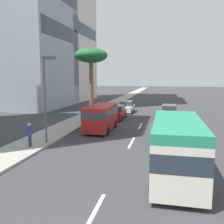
{
  "coord_description": "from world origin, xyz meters",
  "views": [
    {
      "loc": [
        -4.39,
        -2.45,
        4.97
      ],
      "look_at": [
        17.1,
        2.24,
        1.85
      ],
      "focal_mm": 39.64,
      "sensor_mm": 36.0,
      "label": 1
    }
  ],
  "objects_px": {
    "pedestrian_near_lamp": "(30,134)",
    "palm_tree": "(91,57)",
    "minibus_sixth": "(177,146)",
    "street_lamp": "(46,90)",
    "car_second": "(174,131)",
    "car_lead": "(116,113)",
    "van_fifth": "(101,116)",
    "car_third": "(126,107)",
    "car_fourth": "(169,112)"
  },
  "relations": [
    {
      "from": "van_fifth",
      "to": "minibus_sixth",
      "type": "bearing_deg",
      "value": 33.46
    },
    {
      "from": "car_second",
      "to": "street_lamp",
      "type": "relative_size",
      "value": 0.71
    },
    {
      "from": "car_third",
      "to": "pedestrian_near_lamp",
      "type": "relative_size",
      "value": 2.41
    },
    {
      "from": "car_second",
      "to": "street_lamp",
      "type": "xyz_separation_m",
      "value": [
        -3.25,
        9.18,
        3.32
      ]
    },
    {
      "from": "car_second",
      "to": "minibus_sixth",
      "type": "distance_m",
      "value": 7.47
    },
    {
      "from": "car_fourth",
      "to": "van_fifth",
      "type": "relative_size",
      "value": 0.8
    },
    {
      "from": "car_fourth",
      "to": "minibus_sixth",
      "type": "height_order",
      "value": "minibus_sixth"
    },
    {
      "from": "van_fifth",
      "to": "street_lamp",
      "type": "height_order",
      "value": "street_lamp"
    },
    {
      "from": "street_lamp",
      "to": "pedestrian_near_lamp",
      "type": "bearing_deg",
      "value": 148.43
    },
    {
      "from": "minibus_sixth",
      "to": "palm_tree",
      "type": "bearing_deg",
      "value": 27.7
    },
    {
      "from": "car_second",
      "to": "pedestrian_near_lamp",
      "type": "distance_m",
      "value": 10.89
    },
    {
      "from": "car_second",
      "to": "car_third",
      "type": "height_order",
      "value": "car_third"
    },
    {
      "from": "minibus_sixth",
      "to": "pedestrian_near_lamp",
      "type": "distance_m",
      "value": 10.24
    },
    {
      "from": "car_lead",
      "to": "palm_tree",
      "type": "height_order",
      "value": "palm_tree"
    },
    {
      "from": "car_second",
      "to": "van_fifth",
      "type": "bearing_deg",
      "value": 70.42
    },
    {
      "from": "pedestrian_near_lamp",
      "to": "street_lamp",
      "type": "bearing_deg",
      "value": 173.11
    },
    {
      "from": "van_fifth",
      "to": "pedestrian_near_lamp",
      "type": "bearing_deg",
      "value": -26.12
    },
    {
      "from": "car_third",
      "to": "van_fifth",
      "type": "distance_m",
      "value": 12.46
    },
    {
      "from": "minibus_sixth",
      "to": "street_lamp",
      "type": "bearing_deg",
      "value": 65.26
    },
    {
      "from": "van_fifth",
      "to": "car_fourth",
      "type": "bearing_deg",
      "value": 141.38
    },
    {
      "from": "van_fifth",
      "to": "pedestrian_near_lamp",
      "type": "distance_m",
      "value": 7.59
    },
    {
      "from": "car_lead",
      "to": "van_fifth",
      "type": "distance_m",
      "value": 6.72
    },
    {
      "from": "pedestrian_near_lamp",
      "to": "car_second",
      "type": "bearing_deg",
      "value": 138.89
    },
    {
      "from": "car_third",
      "to": "minibus_sixth",
      "type": "xyz_separation_m",
      "value": [
        -22.2,
        -6.01,
        0.84
      ]
    },
    {
      "from": "van_fifth",
      "to": "palm_tree",
      "type": "distance_m",
      "value": 12.64
    },
    {
      "from": "pedestrian_near_lamp",
      "to": "van_fifth",
      "type": "bearing_deg",
      "value": 178.56
    },
    {
      "from": "car_second",
      "to": "street_lamp",
      "type": "distance_m",
      "value": 10.29
    },
    {
      "from": "car_fourth",
      "to": "palm_tree",
      "type": "height_order",
      "value": "palm_tree"
    },
    {
      "from": "car_third",
      "to": "street_lamp",
      "type": "distance_m",
      "value": 18.58
    },
    {
      "from": "car_lead",
      "to": "car_second",
      "type": "relative_size",
      "value": 0.94
    },
    {
      "from": "car_lead",
      "to": "palm_tree",
      "type": "xyz_separation_m",
      "value": [
        3.52,
        4.14,
        6.84
      ]
    },
    {
      "from": "minibus_sixth",
      "to": "pedestrian_near_lamp",
      "type": "bearing_deg",
      "value": 73.21
    },
    {
      "from": "pedestrian_near_lamp",
      "to": "car_third",
      "type": "bearing_deg",
      "value": -166.43
    },
    {
      "from": "car_lead",
      "to": "van_fifth",
      "type": "relative_size",
      "value": 0.78
    },
    {
      "from": "car_lead",
      "to": "street_lamp",
      "type": "relative_size",
      "value": 0.67
    },
    {
      "from": "palm_tree",
      "to": "car_fourth",
      "type": "bearing_deg",
      "value": -102.96
    },
    {
      "from": "van_fifth",
      "to": "street_lamp",
      "type": "xyz_separation_m",
      "value": [
        -5.59,
        2.59,
        2.71
      ]
    },
    {
      "from": "car_lead",
      "to": "palm_tree",
      "type": "relative_size",
      "value": 0.49
    },
    {
      "from": "van_fifth",
      "to": "street_lamp",
      "type": "distance_m",
      "value": 6.73
    },
    {
      "from": "car_second",
      "to": "minibus_sixth",
      "type": "relative_size",
      "value": 0.67
    },
    {
      "from": "pedestrian_near_lamp",
      "to": "street_lamp",
      "type": "height_order",
      "value": "street_lamp"
    },
    {
      "from": "car_third",
      "to": "street_lamp",
      "type": "xyz_separation_m",
      "value": [
        -18.03,
        3.03,
        3.32
      ]
    },
    {
      "from": "pedestrian_near_lamp",
      "to": "palm_tree",
      "type": "relative_size",
      "value": 0.19
    },
    {
      "from": "car_fourth",
      "to": "van_fifth",
      "type": "height_order",
      "value": "van_fifth"
    },
    {
      "from": "van_fifth",
      "to": "car_lead",
      "type": "bearing_deg",
      "value": 179.11
    },
    {
      "from": "minibus_sixth",
      "to": "palm_tree",
      "type": "xyz_separation_m",
      "value": [
        19.98,
        10.49,
        6.01
      ]
    },
    {
      "from": "car_second",
      "to": "van_fifth",
      "type": "relative_size",
      "value": 0.83
    },
    {
      "from": "car_second",
      "to": "car_third",
      "type": "bearing_deg",
      "value": 22.59
    },
    {
      "from": "car_fourth",
      "to": "minibus_sixth",
      "type": "distance_m",
      "value": 17.62
    },
    {
      "from": "car_fourth",
      "to": "pedestrian_near_lamp",
      "type": "relative_size",
      "value": 2.57
    }
  ]
}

